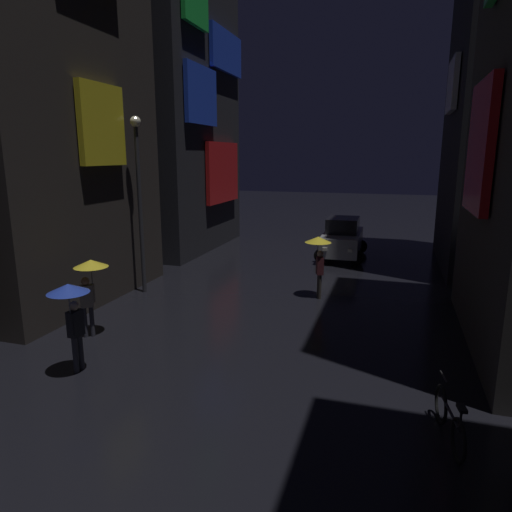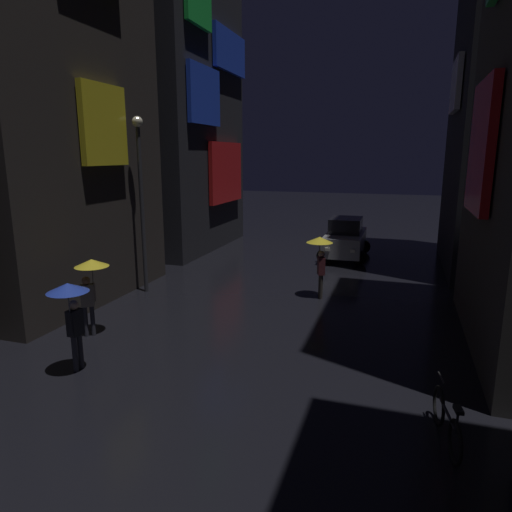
% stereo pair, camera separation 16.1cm
% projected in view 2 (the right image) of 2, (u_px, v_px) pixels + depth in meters
% --- Properties ---
extents(building_left_far, '(4.25, 8.05, 15.50)m').
position_uv_depth(building_left_far, '(179.00, 96.00, 22.93)').
color(building_left_far, '#232328').
rests_on(building_left_far, ground).
extents(pedestrian_foreground_right_yellow, '(0.90, 0.90, 2.12)m').
position_uv_depth(pedestrian_foreground_right_yellow, '(320.00, 250.00, 15.49)').
color(pedestrian_foreground_right_yellow, '#38332D').
rests_on(pedestrian_foreground_right_yellow, ground).
extents(pedestrian_far_right_yellow, '(0.90, 0.90, 2.12)m').
position_uv_depth(pedestrian_far_right_yellow, '(90.00, 276.00, 12.20)').
color(pedestrian_far_right_yellow, '#2D2D38').
rests_on(pedestrian_far_right_yellow, ground).
extents(pedestrian_foreground_left_blue, '(0.90, 0.90, 2.12)m').
position_uv_depth(pedestrian_foreground_left_blue, '(70.00, 302.00, 10.03)').
color(pedestrian_foreground_left_blue, '#2D2D38').
rests_on(pedestrian_foreground_left_blue, ground).
extents(bicycle_parked_at_storefront, '(0.35, 1.81, 0.96)m').
position_uv_depth(bicycle_parked_at_storefront, '(447.00, 422.00, 7.78)').
color(bicycle_parked_at_storefront, black).
rests_on(bicycle_parked_at_storefront, ground).
extents(car_distant, '(2.29, 4.17, 1.92)m').
position_uv_depth(car_distant, '(345.00, 239.00, 21.77)').
color(car_distant, '#99999E').
rests_on(car_distant, ground).
extents(streetlamp_left_far, '(0.36, 0.36, 6.10)m').
position_uv_depth(streetlamp_left_far, '(141.00, 187.00, 15.70)').
color(streetlamp_left_far, '#2D2D33').
rests_on(streetlamp_left_far, ground).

